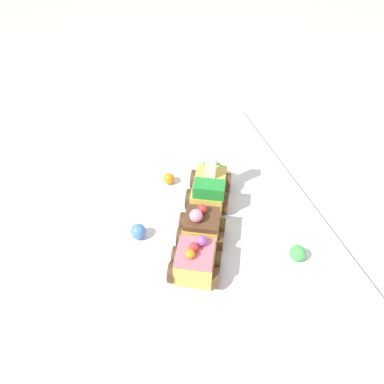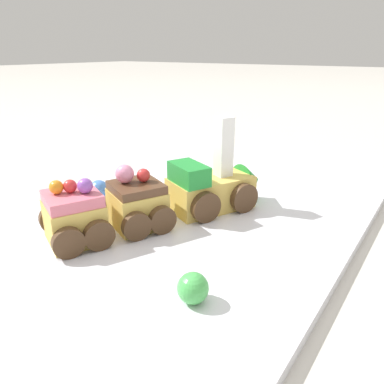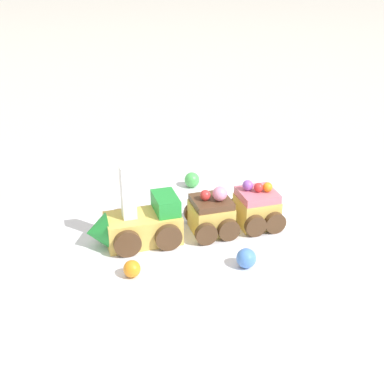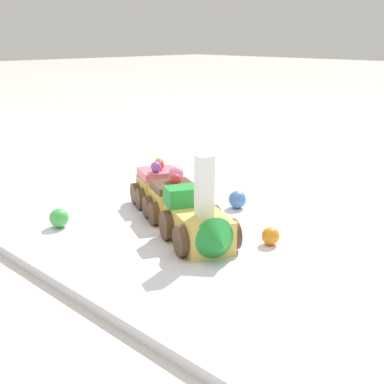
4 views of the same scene
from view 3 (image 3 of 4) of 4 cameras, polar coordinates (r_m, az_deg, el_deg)
The scene contains 8 objects.
ground_plane at distance 0.81m, azimuth -1.16°, elevation -4.79°, with size 10.00×10.00×0.00m, color beige.
display_board at distance 0.80m, azimuth -1.16°, elevation -4.42°, with size 0.73×0.39×0.01m, color white.
cake_train_locomotive at distance 0.76m, azimuth -5.93°, elevation -3.48°, with size 0.14×0.11×0.12m.
cake_car_chocolate at distance 0.79m, azimuth 2.08°, elevation -2.45°, with size 0.09×0.10×0.07m.
cake_car_strawberry at distance 0.81m, azimuth 6.91°, elevation -1.71°, with size 0.09×0.10×0.07m.
gumball_orange at distance 0.70m, azimuth -6.42°, elevation -8.15°, with size 0.02×0.02×0.02m, color orange.
gumball_blue at distance 0.72m, azimuth 6.06°, elevation -6.91°, with size 0.03×0.03×0.03m, color #4C84E0.
gumball_green at distance 0.93m, azimuth -0.01°, elevation 1.31°, with size 0.03×0.03×0.03m, color #4CBC56.
Camera 3 is at (0.45, 0.53, 0.41)m, focal length 50.00 mm.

